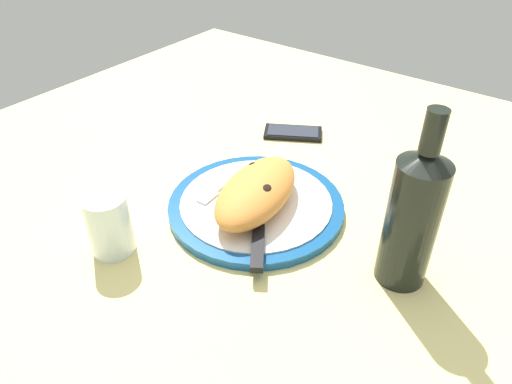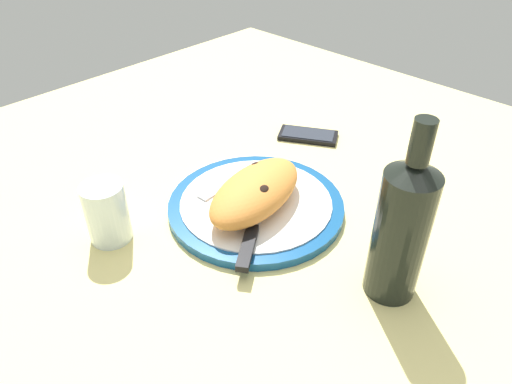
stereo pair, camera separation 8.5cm
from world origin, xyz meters
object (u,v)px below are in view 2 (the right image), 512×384
plate (256,205)px  calzone (256,191)px  fork (226,183)px  wine_bottle (403,227)px  water_glass (108,216)px  knife (251,236)px  smartphone (308,135)px

plate → calzone: calzone is taller
plate → fork: (0.04, -7.75, 1.16)cm
calzone → wine_bottle: bearing=92.8°
calzone → wine_bottle: 27.41cm
plate → water_glass: bearing=-28.6°
fork → knife: 16.07cm
smartphone → water_glass: (49.35, -2.40, 3.95)cm
calzone → fork: 9.11cm
calzone → fork: size_ratio=1.47×
calzone → knife: bearing=38.9°
smartphone → wine_bottle: wine_bottle is taller
smartphone → wine_bottle: (26.71, 37.17, 11.01)cm
knife → wine_bottle: wine_bottle is taller
calzone → smartphone: bearing=-159.2°
calzone → fork: (-0.95, -8.60, -2.86)cm
plate → knife: (7.78, 6.32, 1.46)cm
fork → water_glass: (22.27, -4.42, 2.45)cm
fork → water_glass: water_glass is taller
fork → knife: bearing=61.2°
fork → wine_bottle: wine_bottle is taller
water_glass → wine_bottle: (-22.64, 39.57, 7.06)cm
knife → water_glass: bearing=-51.8°
wine_bottle → knife: bearing=-68.9°
plate → knife: 10.13cm
plate → smartphone: 28.75cm
calzone → knife: size_ratio=1.22×
water_glass → wine_bottle: bearing=119.8°
calzone → water_glass: 24.99cm
knife → wine_bottle: 24.39cm
fork → plate: bearing=90.3°
calzone → smartphone: (-28.03, -10.62, -4.36)cm
smartphone → wine_bottle: size_ratio=0.51×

